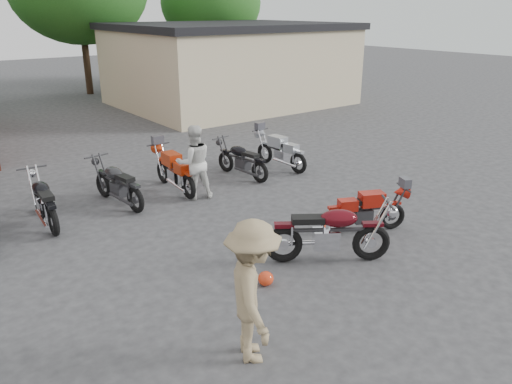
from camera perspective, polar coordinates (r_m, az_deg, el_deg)
ground at (r=8.86m, az=7.14°, el=-9.81°), size 90.00×90.00×0.00m
stucco_building at (r=24.86m, az=-3.01°, el=14.10°), size 10.00×8.00×3.50m
tree_2 at (r=28.98m, az=-19.40°, el=19.19°), size 7.04×7.04×8.80m
tree_3 at (r=32.49m, az=-5.11°, el=19.12°), size 6.08×6.08×7.60m
vintage_motorcycle at (r=9.18m, az=8.55°, el=-4.20°), size 2.26×1.88×1.30m
sportbike at (r=10.58m, az=12.47°, el=-1.85°), size 1.87×1.29×1.04m
helmet at (r=8.56m, az=1.12°, el=-9.86°), size 0.30×0.30×0.25m
person_light at (r=12.17m, az=-7.09°, el=3.38°), size 1.04×0.90×1.83m
person_tan at (r=6.54m, az=-0.34°, el=-11.36°), size 1.24×1.47×1.97m
row_bike_2 at (r=11.64m, az=-23.14°, el=-0.65°), size 0.79×2.05×1.17m
row_bike_3 at (r=12.23m, az=-15.59°, el=1.18°), size 0.91×2.05×1.15m
row_bike_4 at (r=12.86m, az=-9.34°, el=2.64°), size 0.76×2.03×1.16m
row_bike_5 at (r=13.76m, az=-1.69°, el=3.93°), size 0.86×1.94×1.09m
row_bike_6 at (r=14.57m, az=2.79°, el=4.89°), size 0.78×1.97×1.12m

